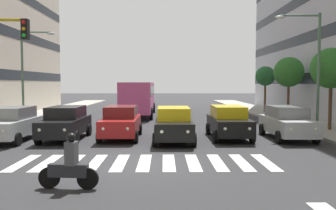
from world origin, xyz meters
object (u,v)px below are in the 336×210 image
Objects in this scene: car_1 at (228,122)px; car_4 at (66,123)px; car_5 at (12,124)px; street_lamp_left at (311,60)px; street_tree_1 at (331,68)px; street_tree_2 at (289,72)px; street_tree_3 at (265,76)px; street_lamp_right at (28,66)px; bus_behind_traffic at (139,95)px; car_0 at (287,122)px; car_2 at (173,124)px; motorcycle_with_rider at (69,166)px; car_3 at (121,122)px.

car_1 is 8.57m from car_4.
car_5 is 0.66× the size of street_lamp_left.
street_tree_2 is at bearing -91.13° from street_tree_1.
car_5 is 1.00× the size of street_tree_3.
car_4 is 21.85m from street_tree_3.
street_lamp_right is at bearing 23.17° from street_tree_3.
street_lamp_left is (-10.64, 11.80, 2.41)m from bus_behind_traffic.
car_0 is 6.04m from car_2.
car_4 reaches higher than motorcycle_with_rider.
car_1 and car_3 have the same top height.
motorcycle_with_rider is (0.34, 8.94, -0.24)m from car_3.
car_0 and car_1 have the same top height.
street_tree_1 is at bearing -160.58° from car_1.
car_1 is 0.91× the size of street_tree_2.
car_0 is at bearing -177.97° from car_5.
car_1 is 3.12m from car_2.
street_tree_3 is at bearing -137.50° from car_5.
street_tree_2 reaches higher than car_2.
street_tree_2 reaches higher than car_0.
street_lamp_right is at bearing -65.51° from motorcycle_with_rider.
car_2 is 8.22m from car_5.
street_tree_1 is at bearing 88.87° from street_tree_2.
car_0 is 0.66× the size of street_lamp_left.
car_1 is at bearing 113.54° from bus_behind_traffic.
car_4 is 0.91× the size of street_tree_1.
car_5 is 20.93m from street_tree_2.
street_tree_2 reaches higher than street_tree_1.
street_tree_1 reaches higher than car_1.
bus_behind_traffic is 1.59× the size of street_lamp_right.
bus_behind_traffic is at bearing -90.88° from motorcycle_with_rider.
bus_behind_traffic is 13.00m from street_tree_2.
car_3 is 2.87m from car_4.
car_5 is at bearing 3.81° from car_1.
street_lamp_left reaches higher than car_1.
street_tree_3 reaches higher than motorcycle_with_rider.
street_lamp_right is (7.55, 6.18, 2.32)m from bus_behind_traffic.
street_tree_3 reaches higher than car_0.
car_2 is 10.47m from street_tree_1.
car_2 reaches higher than motorcycle_with_rider.
car_2 is 2.61× the size of motorcycle_with_rider.
street_tree_1 is at bearing 138.54° from bus_behind_traffic.
car_0 is at bearing 39.93° from street_lamp_left.
street_lamp_left is at bearing 132.02° from bus_behind_traffic.
street_lamp_left reaches higher than car_0.
bus_behind_traffic is at bearing -111.47° from car_5.
car_3 is at bearing 51.61° from street_tree_3.
street_tree_1 is (-19.80, 4.65, -0.36)m from street_lamp_right.
car_4 is at bearing 0.30° from car_0.
car_2 is 2.95m from car_3.
motorcycle_with_rider is at bearing 89.12° from bus_behind_traffic.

